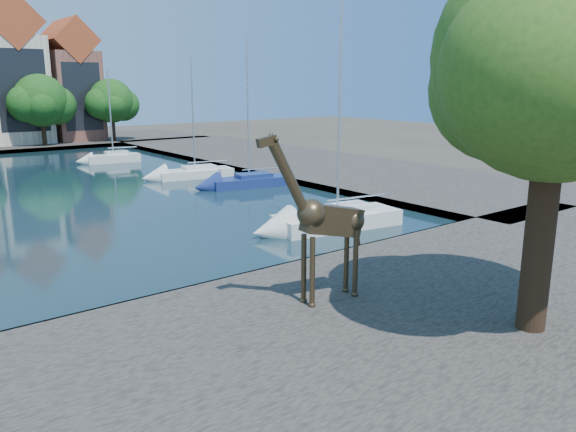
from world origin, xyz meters
name	(u,v)px	position (x,y,z in m)	size (l,w,h in m)	color
ground	(151,309)	(0.00, 0.00, 0.00)	(160.00, 160.00, 0.00)	#38332B
near_quay	(277,391)	(0.00, -7.00, 0.25)	(50.00, 14.00, 0.50)	#44413B
right_quay	(294,161)	(25.00, 24.00, 0.25)	(14.00, 52.00, 0.50)	#44413B
plane_tree	(560,68)	(7.62, -9.01, 7.67)	(8.32, 6.40, 10.62)	#332114
townhouse_east_mid	(12,76)	(8.50, 55.99, 8.10)	(6.43, 9.18, 16.65)	beige
townhouse_east_end	(70,85)	(15.00, 55.99, 7.11)	(5.44, 9.18, 14.43)	brown
far_tree_east	(42,102)	(10.11, 50.49, 5.24)	(7.54, 5.80, 7.84)	#332114
far_tree_far_east	(112,102)	(18.09, 50.49, 5.08)	(6.76, 5.20, 7.36)	#332114
giraffe_statue	(325,220)	(4.19, -3.84, 3.14)	(3.77, 0.78, 5.38)	#3E311F
sailboat_right_a	(337,216)	(12.00, 4.00, 0.70)	(6.92, 3.34, 11.89)	silver
sailboat_right_b	(249,179)	(15.00, 16.58, 0.59)	(5.98, 3.00, 10.15)	navy
sailboat_right_c	(195,171)	(13.83, 22.45, 0.57)	(6.08, 2.98, 9.14)	silver
sailboat_right_d	(113,156)	(12.00, 34.88, 0.65)	(4.91, 2.33, 8.34)	silver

